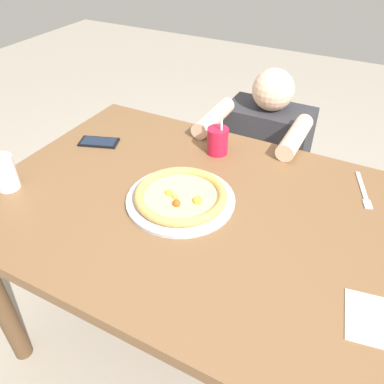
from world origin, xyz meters
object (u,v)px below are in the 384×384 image
Objects in this scene: pizza_near at (181,197)px; diner_seated at (262,172)px; cell_phone at (99,142)px; fork at (363,191)px; water_cup_clear at (5,172)px; drink_cup_colored at (218,141)px.

diner_seated is (0.05, 0.74, -0.34)m from pizza_near.
pizza_near reaches higher than cell_phone.
fork is at bearing 32.46° from pizza_near.
cell_phone is 0.83m from diner_seated.
pizza_near is at bearing -19.93° from cell_phone.
diner_seated is at bearing 57.93° from water_cup_clear.
diner_seated is at bearing 80.77° from drink_cup_colored.
drink_cup_colored is at bearing 19.15° from cell_phone.
water_cup_clear is (-0.54, -0.20, 0.04)m from pizza_near.
diner_seated reaches higher than water_cup_clear.
pizza_near reaches higher than fork.
fork is (0.53, 0.00, -0.05)m from drink_cup_colored.
water_cup_clear is (-0.52, -0.52, 0.01)m from drink_cup_colored.
pizza_near is 0.37× the size of diner_seated.
water_cup_clear is 0.72× the size of cell_phone.
fork is 0.70m from diner_seated.
pizza_near is at bearing -86.26° from drink_cup_colored.
diner_seated reaches higher than drink_cup_colored.
drink_cup_colored is 0.47m from cell_phone.
pizza_near is 0.58m from water_cup_clear.
drink_cup_colored is at bearing 45.18° from water_cup_clear.
diner_seated reaches higher than pizza_near.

